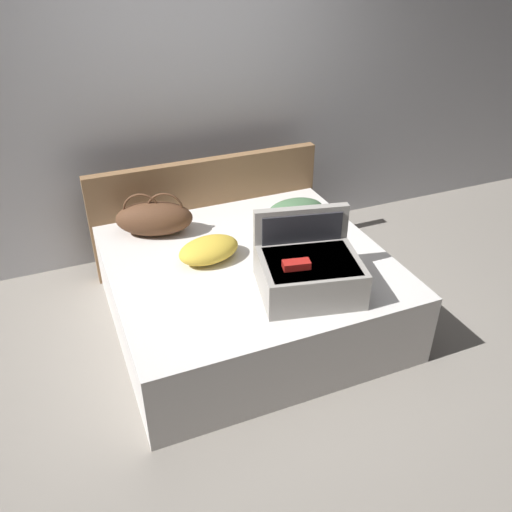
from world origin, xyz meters
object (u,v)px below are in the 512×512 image
Objects in this scene: hard_case_large at (309,270)px; duffel_bag at (154,218)px; bed at (249,290)px; pillow_near_headboard at (296,211)px; pillow_center_head at (209,250)px.

hard_case_large reaches higher than duffel_bag.
bed is 0.64m from hard_case_large.
bed is 0.74m from pillow_near_headboard.
bed is 0.42m from pillow_center_head.
duffel_bag is 1.05m from pillow_near_headboard.
bed is 4.11× the size of pillow_near_headboard.
hard_case_large is at bearing -51.30° from pillow_center_head.
pillow_center_head reaches higher than bed.
duffel_bag reaches higher than pillow_near_headboard.
duffel_bag reaches higher than bed.
pillow_near_headboard is 1.05× the size of pillow_center_head.
hard_case_large is 1.54× the size of pillow_near_headboard.
pillow_near_headboard reaches higher than pillow_center_head.
duffel_bag is at bearing 130.38° from bed.
pillow_near_headboard is (0.33, 0.84, -0.06)m from hard_case_large.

